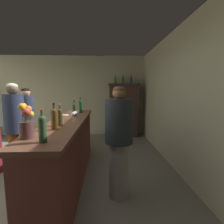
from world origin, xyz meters
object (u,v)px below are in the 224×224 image
object	(u,v)px
patron_in_navy	(27,120)
wine_bottle_chardonnay	(74,109)
display_bottle_left	(116,80)
wine_glass_front	(75,113)
wine_bottle_pinot	(60,116)
bartender	(119,139)
wine_bottle_rose	(81,106)
flower_arrangement	(27,124)
bar_counter	(69,151)
display_cabinet	(123,109)
display_bottle_midleft	(123,80)
cheese_plate	(65,115)
wine_glass_mid	(73,115)
wine_bottle_merlot	(54,118)
display_bottle_center	(131,80)
patron_redhead	(15,129)
wine_bottle_malbec	(42,128)

from	to	relation	value
patron_in_navy	wine_bottle_chardonnay	bearing A→B (deg)	34.28
display_bottle_left	wine_glass_front	bearing A→B (deg)	-107.14
wine_bottle_pinot	bartender	xyz separation A→B (m)	(0.81, 0.03, -0.33)
wine_bottle_rose	flower_arrangement	distance (m)	1.94
bar_counter	display_cabinet	distance (m)	3.14
bartender	patron_in_navy	bearing A→B (deg)	-44.67
bar_counter	patron_in_navy	world-z (taller)	patron_in_navy
display_cabinet	display_bottle_midleft	distance (m)	0.99
wine_bottle_chardonnay	patron_in_navy	distance (m)	1.39
display_bottle_midleft	bartender	xyz separation A→B (m)	(-0.42, -3.30, -1.05)
display_cabinet	cheese_plate	world-z (taller)	display_cabinet
wine_glass_mid	cheese_plate	xyz separation A→B (m)	(-0.29, 0.65, -0.10)
bartender	display_cabinet	bearing A→B (deg)	-105.03
display_cabinet	flower_arrangement	world-z (taller)	display_cabinet
wine_bottle_merlot	wine_glass_mid	xyz separation A→B (m)	(0.12, 0.57, -0.04)
wine_bottle_merlot	wine_bottle_pinot	xyz separation A→B (m)	(0.00, 0.23, -0.01)
bar_counter	display_bottle_center	bearing A→B (deg)	62.51
bar_counter	cheese_plate	world-z (taller)	cheese_plate
bar_counter	display_bottle_midleft	size ratio (longest dim) A/B	9.56
display_bottle_left	patron_redhead	xyz separation A→B (m)	(-1.84, -2.83, -0.99)
wine_bottle_merlot	patron_redhead	size ratio (longest dim) A/B	0.20
display_bottle_midleft	wine_glass_mid	bearing A→B (deg)	-110.34
display_cabinet	display_bottle_center	bearing A→B (deg)	-0.00
wine_bottle_merlot	patron_in_navy	size ratio (longest dim) A/B	0.20
cheese_plate	display_bottle_center	distance (m)	2.99
wine_bottle_malbec	patron_in_navy	distance (m)	2.54
wine_bottle_malbec	display_bottle_left	world-z (taller)	display_bottle_left
wine_bottle_pinot	wine_glass_front	bearing A→B (deg)	78.22
patron_in_navy	bartender	distance (m)	2.43
wine_bottle_rose	wine_bottle_merlot	xyz separation A→B (m)	(-0.09, -1.56, -0.01)
wine_bottle_rose	display_bottle_left	size ratio (longest dim) A/B	1.08
patron_redhead	wine_bottle_malbec	bearing A→B (deg)	-53.99
wine_glass_front	cheese_plate	bearing A→B (deg)	121.37
wine_bottle_malbec	wine_bottle_merlot	world-z (taller)	wine_bottle_merlot
wine_glass_front	cheese_plate	xyz separation A→B (m)	(-0.29, 0.47, -0.09)
wine_glass_front	display_bottle_midleft	bearing A→B (deg)	68.32
wine_bottle_rose	wine_glass_front	bearing A→B (deg)	-88.39
display_bottle_midleft	patron_in_navy	xyz separation A→B (m)	(-2.35, -1.83, -1.02)
patron_in_navy	cheese_plate	bearing A→B (deg)	36.08
wine_glass_front	bartender	world-z (taller)	bartender
display_bottle_midleft	bar_counter	bearing A→B (deg)	-113.04
wine_bottle_rose	display_bottle_center	bearing A→B (deg)	54.76
cheese_plate	bartender	world-z (taller)	bartender
patron_redhead	patron_in_navy	world-z (taller)	patron_redhead
bar_counter	wine_glass_front	world-z (taller)	wine_glass_front
patron_in_navy	flower_arrangement	bearing A→B (deg)	-1.39
display_cabinet	display_bottle_left	size ratio (longest dim) A/B	5.73
flower_arrangement	bartender	xyz separation A→B (m)	(0.97, 0.62, -0.35)
wine_glass_front	cheese_plate	size ratio (longest dim) A/B	0.92
wine_bottle_pinot	wine_bottle_merlot	bearing A→B (deg)	-90.88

